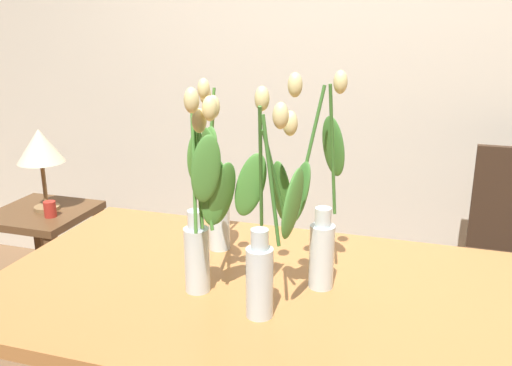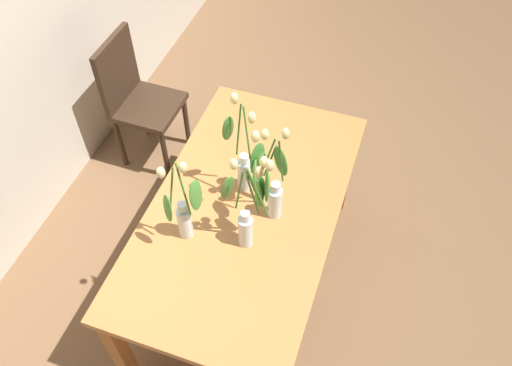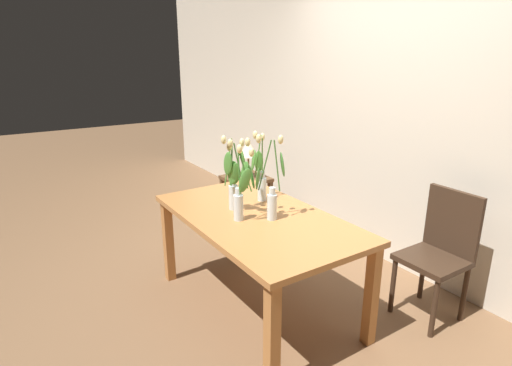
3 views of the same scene
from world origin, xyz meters
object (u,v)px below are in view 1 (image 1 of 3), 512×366
table_lamp (40,148)px  pillar_candle (50,209)px  tulip_vase_1 (214,195)px  tulip_vase_2 (203,212)px  tulip_vase_0 (266,236)px  tulip_vase_3 (320,221)px  dining_table (275,317)px  side_table (44,233)px

table_lamp → pillar_candle: (0.08, -0.08, -0.27)m
tulip_vase_1 → tulip_vase_2: tulip_vase_2 is taller
tulip_vase_2 → pillar_candle: bearing=144.5°
tulip_vase_1 → tulip_vase_2: (0.09, -0.29, 0.05)m
pillar_candle → tulip_vase_0: bearing=-32.9°
tulip_vase_2 → tulip_vase_3: tulip_vase_3 is taller
tulip_vase_0 → tulip_vase_3: size_ratio=0.95×
tulip_vase_3 → table_lamp: size_ratio=1.48×
tulip_vase_1 → pillar_candle: size_ratio=7.27×
dining_table → tulip_vase_0: tulip_vase_0 is taller
tulip_vase_0 → tulip_vase_2: (-0.18, 0.04, 0.03)m
tulip_vase_0 → dining_table: bearing=93.9°
tulip_vase_3 → pillar_candle: bearing=154.5°
tulip_vase_3 → side_table: 1.74m
tulip_vase_0 → pillar_candle: bearing=147.1°
tulip_vase_0 → table_lamp: (-1.38, 0.92, -0.09)m
side_table → pillar_candle: (0.10, -0.06, 0.16)m
dining_table → side_table: size_ratio=2.91×
dining_table → tulip_vase_2: tulip_vase_2 is taller
tulip_vase_1 → tulip_vase_3: 0.40m
tulip_vase_3 → table_lamp: 1.66m
side_table → dining_table: bearing=-29.1°
dining_table → tulip_vase_3: 0.31m
dining_table → tulip_vase_1: tulip_vase_1 is taller
tulip_vase_0 → side_table: 1.74m
tulip_vase_2 → table_lamp: tulip_vase_2 is taller
dining_table → table_lamp: size_ratio=4.02×
dining_table → pillar_candle: 1.48m
tulip_vase_1 → tulip_vase_3: bearing=-23.1°
table_lamp → pillar_candle: table_lamp is taller
dining_table → table_lamp: table_lamp is taller
tulip_vase_1 → table_lamp: 1.26m
tulip_vase_3 → pillar_candle: tulip_vase_3 is taller
table_lamp → tulip_vase_0: bearing=-33.7°
tulip_vase_1 → pillar_candle: tulip_vase_1 is taller
side_table → pillar_candle: pillar_candle is taller
pillar_candle → side_table: bearing=149.0°
dining_table → pillar_candle: (-1.29, 0.71, -0.06)m
side_table → table_lamp: size_ratio=1.38×
table_lamp → side_table: bearing=-133.2°
dining_table → tulip_vase_2: size_ratio=2.84×
tulip_vase_1 → pillar_candle: 1.20m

